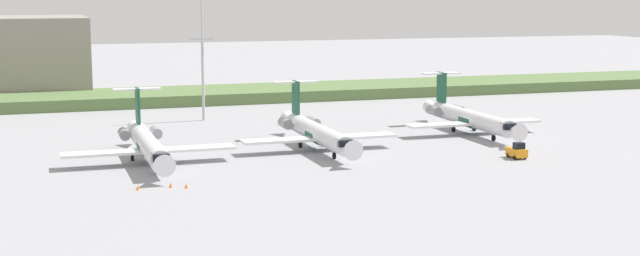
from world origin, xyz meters
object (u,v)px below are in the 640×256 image
regional_jet_second (316,132)px  safety_cone_mid_marker (171,185)px  safety_cone_front_marker (138,188)px  regional_jet_third (469,118)px  antenna_mast (203,69)px  baggage_tug (517,151)px  regional_jet_nearest (148,144)px  safety_cone_rear_marker (186,186)px

regional_jet_second → safety_cone_mid_marker: size_ratio=56.36×
regional_jet_second → safety_cone_front_marker: 33.97m
safety_cone_front_marker → regional_jet_third: bearing=24.3°
antenna_mast → baggage_tug: bearing=-55.2°
regional_jet_second → baggage_tug: 28.69m
regional_jet_third → safety_cone_mid_marker: (-52.21, -25.17, -2.26)m
regional_jet_third → antenna_mast: antenna_mast is taller
regional_jet_nearest → baggage_tug: 50.43m
regional_jet_second → antenna_mast: bearing=106.8°
regional_jet_third → antenna_mast: size_ratio=1.40×
regional_jet_nearest → safety_cone_rear_marker: (2.21, -17.36, -2.26)m
antenna_mast → safety_cone_rear_marker: antenna_mast is taller
antenna_mast → safety_cone_mid_marker: (-13.90, -52.73, -8.93)m
safety_cone_front_marker → regional_jet_second: bearing=34.4°
regional_jet_nearest → safety_cone_mid_marker: size_ratio=56.36×
antenna_mast → regional_jet_third: bearing=-35.7°
safety_cone_front_marker → safety_cone_rear_marker: (5.51, -0.76, 0.00)m
regional_jet_third → antenna_mast: (-38.31, 27.56, 6.67)m
regional_jet_third → safety_cone_rear_marker: (-50.55, -26.13, -2.26)m
regional_jet_second → antenna_mast: size_ratio=1.40×
antenna_mast → safety_cone_rear_marker: size_ratio=40.26×
antenna_mast → safety_cone_front_marker: (-17.75, -52.93, -8.93)m
safety_cone_rear_marker → baggage_tug: bearing=5.4°
safety_cone_mid_marker → safety_cone_rear_marker: bearing=-30.0°
baggage_tug → safety_cone_front_marker: baggage_tug is taller
regional_jet_second → regional_jet_nearest: bearing=-174.1°
regional_jet_nearest → regional_jet_third: (52.76, 8.76, 0.00)m
regional_jet_nearest → safety_cone_mid_marker: regional_jet_nearest is taller
baggage_tug → safety_cone_mid_marker: (-48.15, -3.40, -0.73)m
antenna_mast → safety_cone_front_marker: size_ratio=40.26×
regional_jet_second → baggage_tug: (24.04, -15.58, -1.53)m
regional_jet_second → safety_cone_mid_marker: 30.76m
antenna_mast → baggage_tug: antenna_mast is taller
baggage_tug → antenna_mast: bearing=124.8°
safety_cone_rear_marker → antenna_mast: bearing=77.2°
safety_cone_front_marker → safety_cone_rear_marker: same height
regional_jet_nearest → safety_cone_front_marker: bearing=-101.3°
regional_jet_third → safety_cone_front_marker: regional_jet_third is taller
regional_jet_third → baggage_tug: (-4.06, -21.77, -1.53)m
regional_jet_second → regional_jet_third: bearing=12.4°
safety_cone_front_marker → baggage_tug: bearing=4.0°
baggage_tug → safety_cone_front_marker: bearing=-176.0°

